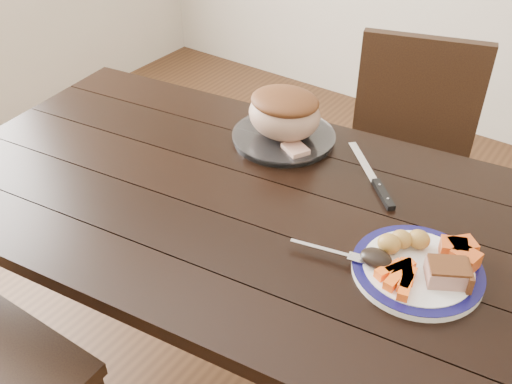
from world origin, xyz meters
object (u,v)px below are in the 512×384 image
Objects in this scene: serving_platter at (284,138)px; pork_slice at (447,273)px; chair_far at (406,161)px; roast_joint at (284,115)px; fork at (335,253)px; carving_knife at (378,186)px; dinner_plate at (417,270)px; dining_table at (236,221)px.

pork_slice is at bearing -26.35° from serving_platter.
chair_far is 0.59m from roast_joint.
pork_slice is (0.59, -0.29, 0.03)m from serving_platter.
fork is 0.31m from carving_knife.
dinner_plate is 0.18m from fork.
fork is at bearing -44.05° from serving_platter.
dinner_plate is at bearing 95.71° from chair_far.
dinner_plate is 0.61m from roast_joint.
dinner_plate is 1.32× the size of roast_joint.
dinner_plate is (0.31, -0.74, 0.23)m from chair_far.
dining_table is 0.31m from serving_platter.
roast_joint is (-0.04, 0.29, 0.18)m from dining_table.
carving_knife is (0.33, -0.05, -0.00)m from serving_platter.
roast_joint reaches higher than serving_platter.
roast_joint is (-0.22, -0.45, 0.31)m from chair_far.
fork is (0.14, -0.80, 0.25)m from chair_far.
roast_joint is (-0.59, 0.29, 0.05)m from pork_slice.
fork is at bearing -158.25° from dinner_plate.
dining_table is at bearing 58.97° from chair_far.
chair_far is at bearing 63.38° from roast_joint.
serving_platter is 0.33m from carving_knife.
serving_platter is 1.38× the size of roast_joint.
fork is at bearing -165.04° from pork_slice.
dining_table is 0.50m from dinner_plate.
dinner_plate is at bearing -4.20° from carving_knife.
dining_table is 0.34m from roast_joint.
serving_platter is 0.08m from roast_joint.
dining_table is 0.77m from chair_far.
chair_far reaches higher than pork_slice.
dinner_plate reaches higher than carving_knife.
fork is 0.84× the size of roast_joint.
serving_platter is at bearing 151.48° from dinner_plate.
serving_platter is at bearing 0.00° from roast_joint.
carving_knife is at bearing 137.93° from pork_slice.
dining_table is 0.35m from fork.
chair_far is 5.26× the size of fork.
dining_table is 20.47× the size of pork_slice.
serving_platter is 0.66m from pork_slice.
chair_far is 0.56m from carving_knife.
fork is (-0.23, -0.06, -0.02)m from pork_slice.
dining_table is 9.64× the size of fork.
dining_table is at bearing 179.79° from dinner_plate.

